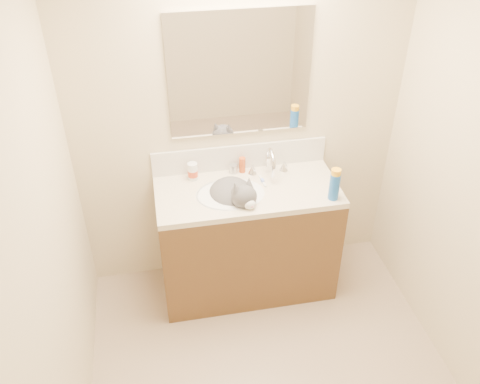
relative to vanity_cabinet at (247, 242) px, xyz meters
name	(u,v)px	position (x,y,z in m)	size (l,w,h in m)	color
room_shell	(295,197)	(0.00, -0.97, 1.08)	(2.24, 2.54, 2.52)	beige
vanity_cabinet	(247,242)	(0.00, 0.00, 0.00)	(1.20, 0.55, 0.82)	#52371C
counter_slab	(248,192)	(0.00, 0.00, 0.43)	(1.20, 0.55, 0.04)	beige
basin	(230,203)	(-0.12, -0.03, 0.38)	(0.45, 0.36, 0.14)	white
faucet	(270,164)	(0.18, 0.14, 0.54)	(0.28, 0.20, 0.21)	silver
cat	(234,197)	(-0.10, -0.03, 0.43)	(0.43, 0.46, 0.33)	#4B494B
backsplash	(240,157)	(0.00, 0.26, 0.54)	(1.20, 0.02, 0.18)	silver
mirror	(240,75)	(0.00, 0.26, 1.13)	(0.90, 0.02, 0.80)	white
pill_bottle	(193,171)	(-0.33, 0.19, 0.51)	(0.07, 0.07, 0.12)	silver
pill_label	(193,173)	(-0.33, 0.19, 0.50)	(0.07, 0.07, 0.04)	#CD4322
silver_jar	(233,169)	(-0.06, 0.21, 0.48)	(0.05, 0.05, 0.06)	#B7B7BC
amber_bottle	(242,165)	(0.01, 0.21, 0.50)	(0.04, 0.04, 0.11)	#C14816
toothbrush	(263,181)	(0.12, 0.07, 0.45)	(0.01, 0.14, 0.01)	silver
toothbrush_head	(263,181)	(0.12, 0.07, 0.46)	(0.02, 0.03, 0.02)	#708AEE
spray_can	(334,187)	(0.51, -0.20, 0.54)	(0.07, 0.07, 0.18)	blue
spray_cap	(336,172)	(0.51, -0.20, 0.65)	(0.06, 0.06, 0.04)	#FFB11A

